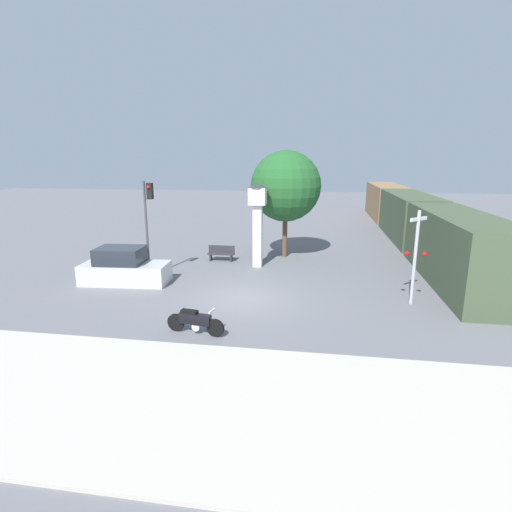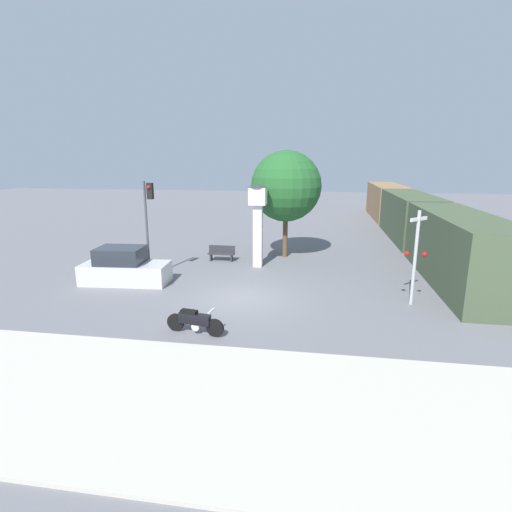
% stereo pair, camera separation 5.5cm
% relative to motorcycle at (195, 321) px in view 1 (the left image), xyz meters
% --- Properties ---
extents(ground_plane, '(120.00, 120.00, 0.00)m').
position_rel_motorcycle_xyz_m(ground_plane, '(0.99, 3.85, -0.46)').
color(ground_plane, slate).
extents(sidewalk_strip, '(36.00, 6.00, 0.10)m').
position_rel_motorcycle_xyz_m(sidewalk_strip, '(0.99, -4.00, -0.41)').
color(sidewalk_strip, '#BCB7A8').
rests_on(sidewalk_strip, ground_plane).
extents(motorcycle, '(2.16, 0.57, 0.96)m').
position_rel_motorcycle_xyz_m(motorcycle, '(0.00, 0.00, 0.00)').
color(motorcycle, black).
rests_on(motorcycle, ground_plane).
extents(clock_tower, '(1.12, 1.12, 4.67)m').
position_rel_motorcycle_xyz_m(clock_tower, '(0.79, 9.32, 2.62)').
color(clock_tower, white).
rests_on(clock_tower, ground_plane).
extents(freight_train, '(2.80, 33.82, 3.40)m').
position_rel_motorcycle_xyz_m(freight_train, '(11.02, 19.41, 1.24)').
color(freight_train, '#425138').
rests_on(freight_train, ground_plane).
extents(traffic_light, '(0.50, 0.35, 4.95)m').
position_rel_motorcycle_xyz_m(traffic_light, '(-4.33, 6.36, 2.90)').
color(traffic_light, '#47474C').
rests_on(traffic_light, ground_plane).
extents(railroad_crossing_signal, '(0.90, 0.82, 3.99)m').
position_rel_motorcycle_xyz_m(railroad_crossing_signal, '(8.16, 4.28, 1.71)').
color(railroad_crossing_signal, '#B7B7BC').
rests_on(railroad_crossing_signal, ground_plane).
extents(street_tree, '(4.27, 4.27, 6.52)m').
position_rel_motorcycle_xyz_m(street_tree, '(2.12, 11.90, 3.92)').
color(street_tree, brown).
rests_on(street_tree, ground_plane).
extents(bench, '(1.60, 0.44, 0.92)m').
position_rel_motorcycle_xyz_m(bench, '(-1.56, 10.23, 0.03)').
color(bench, '#2D2D33').
rests_on(bench, ground_plane).
extents(parked_car, '(4.32, 2.10, 1.80)m').
position_rel_motorcycle_xyz_m(parked_car, '(-5.24, 5.19, 0.29)').
color(parked_car, silver).
rests_on(parked_car, ground_plane).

